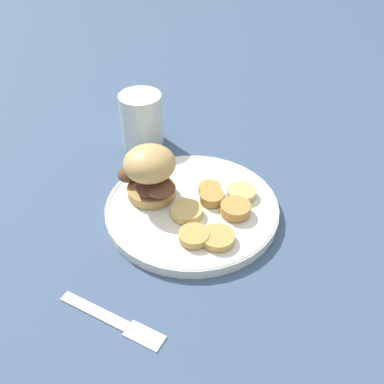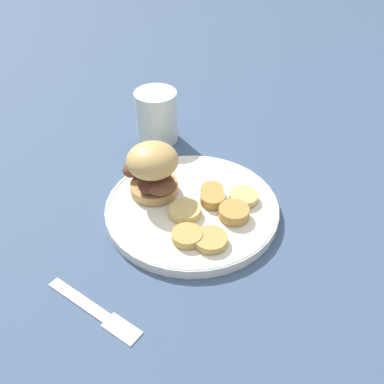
# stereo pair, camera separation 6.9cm
# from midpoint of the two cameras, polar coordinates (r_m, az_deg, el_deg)

# --- Properties ---
(ground_plane) EXTENTS (4.00, 4.00, 0.00)m
(ground_plane) POSITION_cam_midpoint_polar(r_m,az_deg,el_deg) (0.71, 2.75, -2.71)
(ground_plane) COLOR #3D5170
(dinner_plate) EXTENTS (0.27, 0.27, 0.02)m
(dinner_plate) POSITION_cam_midpoint_polar(r_m,az_deg,el_deg) (0.71, 2.78, -2.14)
(dinner_plate) COLOR white
(dinner_plate) RESTS_ON ground_plane
(sandwich) EXTENTS (0.11, 0.10, 0.09)m
(sandwich) POSITION_cam_midpoint_polar(r_m,az_deg,el_deg) (0.70, -2.25, 2.77)
(sandwich) COLOR tan
(sandwich) RESTS_ON dinner_plate
(potato_round_0) EXTENTS (0.04, 0.04, 0.01)m
(potato_round_0) POSITION_cam_midpoint_polar(r_m,az_deg,el_deg) (0.64, 2.45, -5.70)
(potato_round_0) COLOR tan
(potato_round_0) RESTS_ON dinner_plate
(potato_round_1) EXTENTS (0.05, 0.05, 0.01)m
(potato_round_1) POSITION_cam_midpoint_polar(r_m,az_deg,el_deg) (0.64, 5.45, -6.17)
(potato_round_1) COLOR tan
(potato_round_1) RESTS_ON dinner_plate
(potato_round_2) EXTENTS (0.05, 0.05, 0.01)m
(potato_round_2) POSITION_cam_midpoint_polar(r_m,az_deg,el_deg) (0.72, 9.22, -0.54)
(potato_round_2) COLOR #DBB766
(potato_round_2) RESTS_ON dinner_plate
(potato_round_3) EXTENTS (0.04, 0.04, 0.01)m
(potato_round_3) POSITION_cam_midpoint_polar(r_m,az_deg,el_deg) (0.70, 5.46, -1.10)
(potato_round_3) COLOR #BC8942
(potato_round_3) RESTS_ON dinner_plate
(potato_round_4) EXTENTS (0.04, 0.04, 0.01)m
(potato_round_4) POSITION_cam_midpoint_polar(r_m,az_deg,el_deg) (0.72, 5.29, 0.07)
(potato_round_4) COLOR #BC8942
(potato_round_4) RESTS_ON dinner_plate
(potato_round_5) EXTENTS (0.05, 0.05, 0.02)m
(potato_round_5) POSITION_cam_midpoint_polar(r_m,az_deg,el_deg) (0.68, 8.22, -2.70)
(potato_round_5) COLOR #BC8942
(potato_round_5) RESTS_ON dinner_plate
(potato_round_6) EXTENTS (0.05, 0.05, 0.01)m
(potato_round_6) POSITION_cam_midpoint_polar(r_m,az_deg,el_deg) (0.68, 1.96, -2.54)
(potato_round_6) COLOR #DBB766
(potato_round_6) RESTS_ON dinner_plate
(fork) EXTENTS (0.12, 0.12, 0.00)m
(fork) POSITION_cam_midpoint_polar(r_m,az_deg,el_deg) (0.59, -9.00, -14.71)
(fork) COLOR silver
(fork) RESTS_ON ground_plane
(drinking_glass) EXTENTS (0.08, 0.08, 0.10)m
(drinking_glass) POSITION_cam_midpoint_polar(r_m,az_deg,el_deg) (0.86, -2.23, 9.50)
(drinking_glass) COLOR silver
(drinking_glass) RESTS_ON ground_plane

